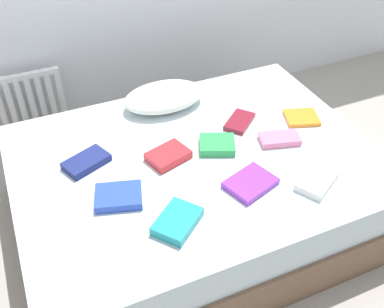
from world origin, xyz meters
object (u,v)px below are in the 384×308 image
object	(u,v)px
textbook_maroon	(240,122)
textbook_pink	(279,139)
textbook_white	(317,180)
textbook_orange	(302,118)
bed	(195,190)
textbook_red	(168,156)
textbook_green	(217,145)
radiator	(27,104)
pillow	(164,97)
textbook_teal	(177,221)
textbook_purple	(250,183)
textbook_blue	(119,197)
textbook_navy	(86,162)

from	to	relation	value
textbook_maroon	textbook_pink	size ratio (longest dim) A/B	0.97
textbook_white	textbook_orange	size ratio (longest dim) A/B	1.26
bed	textbook_red	world-z (taller)	textbook_red
textbook_red	textbook_pink	distance (m)	0.65
textbook_green	radiator	bearing A→B (deg)	151.11
pillow	bed	bearing A→B (deg)	-92.49
bed	textbook_green	distance (m)	0.31
textbook_teal	textbook_maroon	size ratio (longest dim) A/B	1.05
radiator	textbook_purple	world-z (taller)	radiator
textbook_white	textbook_blue	distance (m)	1.01
textbook_white	textbook_green	xyz separation A→B (m)	(-0.34, 0.46, 0.00)
textbook_green	textbook_pink	xyz separation A→B (m)	(0.35, -0.09, -0.00)
pillow	textbook_blue	bearing A→B (deg)	-126.03
radiator	textbook_red	distance (m)	1.33
textbook_red	textbook_navy	xyz separation A→B (m)	(-0.42, 0.13, -0.00)
textbook_white	textbook_maroon	world-z (taller)	textbook_white
pillow	textbook_red	distance (m)	0.53
textbook_red	textbook_pink	size ratio (longest dim) A/B	0.96
textbook_green	textbook_navy	xyz separation A→B (m)	(-0.71, 0.15, -0.00)
pillow	textbook_purple	bearing A→B (deg)	-81.02
bed	textbook_orange	bearing A→B (deg)	5.02
radiator	textbook_white	xyz separation A→B (m)	(1.26, -1.64, 0.19)
textbook_teal	textbook_navy	distance (m)	0.66
textbook_red	textbook_blue	distance (m)	0.39
radiator	textbook_white	distance (m)	2.08
textbook_purple	textbook_pink	distance (m)	0.42
textbook_orange	textbook_red	bearing A→B (deg)	-159.83
bed	textbook_maroon	xyz separation A→B (m)	(0.37, 0.18, 0.27)
textbook_pink	textbook_navy	size ratio (longest dim) A/B	0.95
textbook_maroon	textbook_pink	bearing A→B (deg)	-103.54
radiator	textbook_maroon	size ratio (longest dim) A/B	2.44
textbook_white	textbook_navy	distance (m)	1.22
textbook_maroon	textbook_green	xyz separation A→B (m)	(-0.23, -0.16, 0.01)
textbook_blue	textbook_maroon	bearing A→B (deg)	37.43
textbook_teal	textbook_pink	distance (m)	0.85
textbook_red	textbook_green	bearing A→B (deg)	-21.08
pillow	textbook_orange	world-z (taller)	pillow
textbook_purple	textbook_white	size ratio (longest dim) A/B	0.99
bed	textbook_red	size ratio (longest dim) A/B	9.23
textbook_pink	textbook_navy	xyz separation A→B (m)	(-1.06, 0.24, 0.00)
bed	textbook_purple	distance (m)	0.45
textbook_purple	textbook_navy	size ratio (longest dim) A/B	1.03
textbook_white	textbook_green	world-z (taller)	textbook_green
pillow	textbook_blue	distance (m)	0.86
pillow	textbook_white	xyz separation A→B (m)	(0.46, -0.99, -0.05)
textbook_orange	textbook_navy	bearing A→B (deg)	-166.12
radiator	textbook_blue	distance (m)	1.40
radiator	textbook_navy	size ratio (longest dim) A/B	2.23
textbook_maroon	textbook_blue	size ratio (longest dim) A/B	0.96
textbook_navy	textbook_blue	bearing A→B (deg)	-98.18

